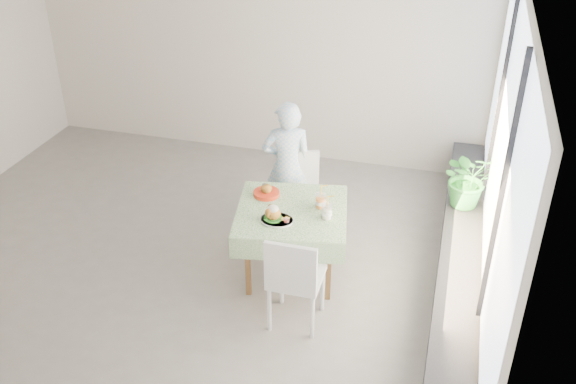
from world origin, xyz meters
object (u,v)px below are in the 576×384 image
(chair_far, at_px, (300,212))
(chair_near, at_px, (296,295))
(cafe_table, at_px, (292,234))
(diner, at_px, (287,167))
(main_dish, at_px, (275,216))
(juice_cup_orange, at_px, (321,201))
(potted_plant, at_px, (469,178))

(chair_far, bearing_deg, chair_near, -77.00)
(cafe_table, distance_m, chair_near, 0.75)
(cafe_table, bearing_deg, diner, 108.29)
(diner, height_order, main_dish, diner)
(chair_far, bearing_deg, main_dish, -90.67)
(juice_cup_orange, relative_size, potted_plant, 0.48)
(chair_far, relative_size, potted_plant, 1.50)
(chair_near, height_order, potted_plant, potted_plant)
(juice_cup_orange, bearing_deg, cafe_table, -155.74)
(juice_cup_orange, bearing_deg, diner, 126.56)
(diner, xyz_separation_m, main_dish, (0.17, -1.06, 0.05))
(diner, distance_m, potted_plant, 1.89)
(diner, distance_m, juice_cup_orange, 0.89)
(diner, height_order, potted_plant, diner)
(chair_near, bearing_deg, juice_cup_orange, 88.21)
(diner, bearing_deg, main_dish, 82.03)
(diner, bearing_deg, potted_plant, 166.78)
(juice_cup_orange, height_order, potted_plant, potted_plant)
(cafe_table, height_order, main_dish, main_dish)
(cafe_table, relative_size, juice_cup_orange, 4.04)
(chair_near, height_order, diner, diner)
(cafe_table, relative_size, diner, 0.81)
(chair_far, bearing_deg, diner, 143.40)
(potted_plant, bearing_deg, diner, -175.89)
(cafe_table, relative_size, main_dish, 3.83)
(diner, xyz_separation_m, juice_cup_orange, (0.53, -0.71, 0.06))
(chair_far, relative_size, juice_cup_orange, 3.09)
(chair_far, distance_m, potted_plant, 1.80)
(cafe_table, distance_m, main_dish, 0.42)
(cafe_table, xyz_separation_m, potted_plant, (1.61, 0.97, 0.35))
(diner, height_order, juice_cup_orange, diner)
(cafe_table, relative_size, chair_near, 1.26)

